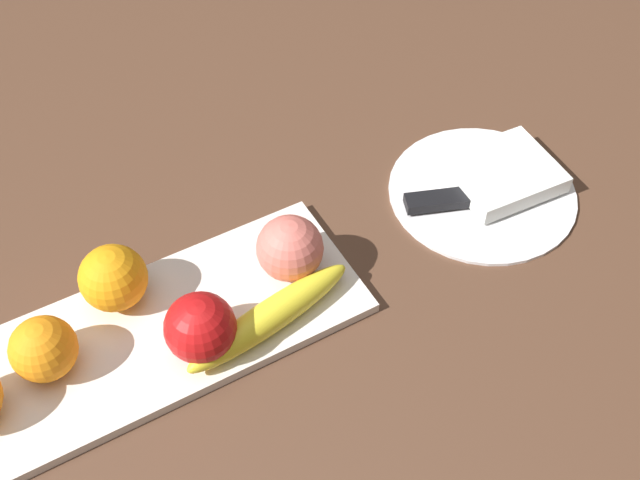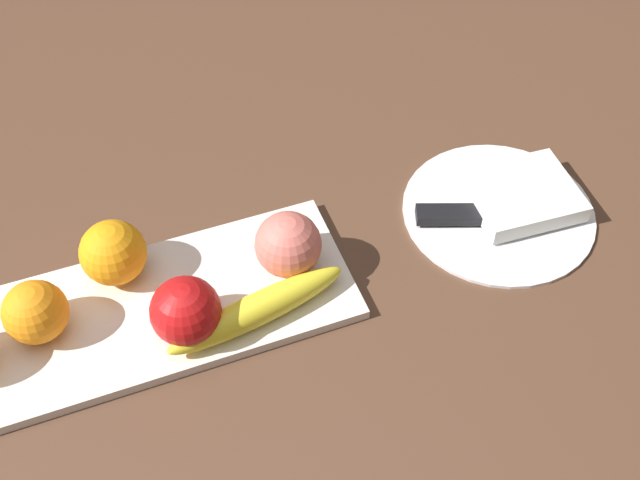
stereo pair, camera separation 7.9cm
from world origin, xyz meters
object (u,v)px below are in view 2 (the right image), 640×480
fruit_tray (118,321)px  knife (470,215)px  orange_near_banana (113,253)px  folded_napkin (522,195)px  banana (258,309)px  dinner_plate (498,210)px  apple (186,311)px  orange_near_apple (35,312)px  peach (288,245)px

fruit_tray → knife: (0.40, -0.00, 0.01)m
orange_near_banana → folded_napkin: 0.45m
orange_near_banana → banana: bearing=-41.6°
banana → dinner_plate: size_ratio=0.89×
apple → banana: apple is taller
orange_near_apple → orange_near_banana: orange_near_banana is taller
banana → orange_near_banana: (-0.12, 0.11, 0.02)m
orange_near_apple → folded_napkin: orange_near_apple is taller
fruit_tray → knife: knife is taller
fruit_tray → folded_napkin: (0.46, -0.00, 0.01)m
banana → orange_near_banana: size_ratio=2.84×
banana → orange_near_banana: 0.16m
banana → peach: size_ratio=2.78×
orange_near_banana → dinner_plate: 0.43m
fruit_tray → orange_near_banana: size_ratio=7.02×
peach → orange_near_apple: bearing=178.1°
dinner_plate → folded_napkin: (0.03, -0.00, 0.02)m
orange_near_apple → orange_near_banana: 0.09m
orange_near_apple → knife: orange_near_apple is taller
dinner_plate → fruit_tray: bearing=-180.0°
banana → folded_napkin: 0.33m
banana → peach: 0.08m
banana → peach: (0.05, 0.05, 0.02)m
orange_near_banana → dinner_plate: size_ratio=0.31×
orange_near_apple → banana: bearing=-16.8°
apple → orange_near_apple: (-0.14, 0.05, -0.00)m
orange_near_apple → knife: bearing=-1.6°
apple → dinner_plate: bearing=6.4°
folded_napkin → knife: folded_napkin is taller
banana → knife: (0.26, 0.05, -0.02)m
apple → folded_napkin: 0.40m
folded_napkin → apple: bearing=-174.0°
fruit_tray → apple: (0.06, -0.04, 0.04)m
fruit_tray → apple: size_ratio=6.94×
dinner_plate → banana: bearing=-170.4°
peach → fruit_tray: bearing=-179.4°
peach → folded_napkin: 0.28m
orange_near_apple → peach: (0.25, -0.01, 0.00)m
folded_napkin → orange_near_banana: bearing=173.0°
banana → peach: bearing=35.9°
fruit_tray → knife: 0.40m
banana → folded_napkin: bearing=-1.6°
banana → dinner_plate: (0.30, 0.05, -0.02)m
apple → fruit_tray: bearing=147.3°
apple → banana: bearing=-7.9°
orange_near_banana → orange_near_apple: bearing=-151.9°
banana → apple: bearing=161.7°
orange_near_apple → dinner_plate: (0.51, -0.01, -0.04)m
dinner_plate → orange_near_banana: bearing=172.6°
banana → knife: 0.27m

